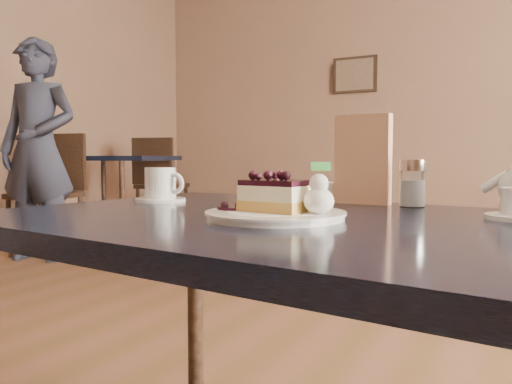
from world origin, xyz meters
The scene contains 11 objects.
main_table centered at (-0.18, 0.28, 0.61)m, with size 1.15×0.83×0.68m.
dessert_plate centered at (-0.18, 0.23, 0.68)m, with size 0.23×0.23×0.01m, color white.
cheesecake_slice centered at (-0.18, 0.23, 0.72)m, with size 0.12×0.09×0.05m.
whipped_cream centered at (-0.10, 0.23, 0.71)m, with size 0.05×0.05×0.04m.
berry_sauce centered at (-0.26, 0.24, 0.69)m, with size 0.07×0.07×0.01m, color black.
coffee_set centered at (-0.56, 0.40, 0.71)m, with size 0.13×0.12×0.08m.
menu_card centered at (-0.13, 0.57, 0.78)m, with size 0.13×0.03×0.20m, color beige.
sugar_shaker centered at (-0.01, 0.54, 0.73)m, with size 0.05×0.05×0.10m.
napkin_stack centered at (-0.25, 0.58, 0.70)m, with size 0.11×0.11×0.05m, color white.
bg_table_far_left centered at (-3.20, 2.95, 0.07)m, with size 1.23×1.93×1.28m.
patron centered at (-3.05, 2.04, 0.84)m, with size 0.61×0.40×1.68m, color #242735.
Camera 1 is at (0.19, -0.52, 0.78)m, focal length 35.00 mm.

